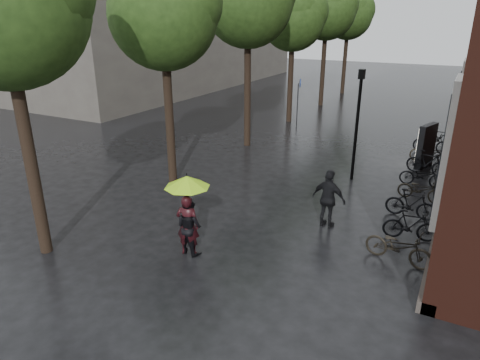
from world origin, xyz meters
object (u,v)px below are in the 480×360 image
Objects in this scene: person_black at (189,227)px; pedestrian_walking at (329,199)px; ad_lightbox at (426,146)px; lamp_post at (358,115)px; person_burgundy at (188,225)px; parked_bicycles at (424,175)px.

pedestrian_walking is at bearing -119.11° from person_black.
pedestrian_walking is 0.97× the size of ad_lightbox.
ad_lightbox is at bearing -102.58° from person_black.
person_black is 8.39m from lamp_post.
person_burgundy is 0.12m from person_black.
ad_lightbox reaches higher than person_burgundy.
person_burgundy is at bearing -95.72° from ad_lightbox.
person_black is 0.82× the size of ad_lightbox.
lamp_post is at bearing -110.84° from ad_lightbox.
pedestrian_walking reaches higher than person_black.
parked_bicycles is (5.06, 8.35, -0.40)m from person_burgundy.
ad_lightbox is (4.82, 10.76, 0.08)m from person_burgundy.
pedestrian_walking reaches higher than parked_bicycles.
parked_bicycles is (5.07, 8.27, -0.31)m from person_black.
lamp_post is (2.47, 7.88, 1.74)m from person_burgundy.
lamp_post reaches higher than parked_bicycles.
parked_bicycles is (2.22, 4.98, -0.45)m from pedestrian_walking.
parked_bicycles is at bearing 10.29° from lamp_post.
pedestrian_walking is 0.14× the size of parked_bicycles.
pedestrian_walking is 7.64m from ad_lightbox.
person_black is at bearing -121.49° from parked_bicycles.
pedestrian_walking reaches higher than person_burgundy.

